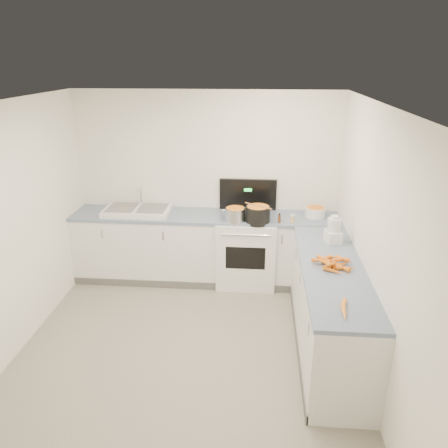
# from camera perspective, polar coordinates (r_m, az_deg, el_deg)

# --- Properties ---
(floor) EXTENTS (3.50, 4.00, 0.00)m
(floor) POSITION_cam_1_polar(r_m,az_deg,el_deg) (4.69, -4.99, -16.91)
(floor) COLOR gray
(floor) RESTS_ON ground
(ceiling) EXTENTS (3.50, 4.00, 0.00)m
(ceiling) POSITION_cam_1_polar(r_m,az_deg,el_deg) (3.72, -6.23, 15.11)
(ceiling) COLOR white
(ceiling) RESTS_ON ground
(wall_back) EXTENTS (3.50, 0.00, 2.50)m
(wall_back) POSITION_cam_1_polar(r_m,az_deg,el_deg) (5.91, -2.18, 5.01)
(wall_back) COLOR white
(wall_back) RESTS_ON ground
(wall_front) EXTENTS (3.50, 0.00, 2.50)m
(wall_front) POSITION_cam_1_polar(r_m,az_deg,el_deg) (2.41, -14.45, -22.18)
(wall_front) COLOR white
(wall_front) RESTS_ON ground
(wall_left) EXTENTS (0.00, 4.00, 2.50)m
(wall_left) POSITION_cam_1_polar(r_m,az_deg,el_deg) (4.68, -27.17, -1.77)
(wall_left) COLOR white
(wall_left) RESTS_ON ground
(wall_right) EXTENTS (0.00, 4.00, 2.50)m
(wall_right) POSITION_cam_1_polar(r_m,az_deg,el_deg) (4.12, 19.20, -3.46)
(wall_right) COLOR white
(wall_right) RESTS_ON ground
(counter_back) EXTENTS (3.50, 0.62, 0.94)m
(counter_back) POSITION_cam_1_polar(r_m,az_deg,el_deg) (5.90, -2.42, -3.09)
(counter_back) COLOR white
(counter_back) RESTS_ON ground
(counter_right) EXTENTS (0.62, 2.20, 0.94)m
(counter_right) POSITION_cam_1_polar(r_m,az_deg,el_deg) (4.68, 13.59, -10.61)
(counter_right) COLOR white
(counter_right) RESTS_ON ground
(stove) EXTENTS (0.76, 0.65, 1.36)m
(stove) POSITION_cam_1_polar(r_m,az_deg,el_deg) (5.84, 2.93, -3.30)
(stove) COLOR white
(stove) RESTS_ON ground
(sink) EXTENTS (0.86, 0.52, 0.31)m
(sink) POSITION_cam_1_polar(r_m,az_deg,el_deg) (5.89, -11.23, 1.78)
(sink) COLOR white
(sink) RESTS_ON counter_back
(steel_pot) EXTENTS (0.28, 0.28, 0.19)m
(steel_pot) POSITION_cam_1_polar(r_m,az_deg,el_deg) (5.48, 1.48, 1.15)
(steel_pot) COLOR silver
(steel_pot) RESTS_ON stove
(black_pot) EXTENTS (0.39, 0.39, 0.22)m
(black_pot) POSITION_cam_1_polar(r_m,az_deg,el_deg) (5.47, 4.44, 1.21)
(black_pot) COLOR black
(black_pot) RESTS_ON stove
(wooden_spoon) EXTENTS (0.34, 0.25, 0.02)m
(wooden_spoon) POSITION_cam_1_polar(r_m,az_deg,el_deg) (5.43, 4.48, 2.38)
(wooden_spoon) COLOR #AD7A47
(wooden_spoon) RESTS_ON black_pot
(mixing_bowl) EXTENTS (0.34, 0.34, 0.12)m
(mixing_bowl) POSITION_cam_1_polar(r_m,az_deg,el_deg) (5.76, 11.82, 1.55)
(mixing_bowl) COLOR white
(mixing_bowl) RESTS_ON counter_back
(extract_bottle) EXTENTS (0.04, 0.04, 0.10)m
(extract_bottle) POSITION_cam_1_polar(r_m,az_deg,el_deg) (5.47, 7.22, 0.65)
(extract_bottle) COLOR #593319
(extract_bottle) RESTS_ON counter_back
(spice_jar) EXTENTS (0.05, 0.05, 0.09)m
(spice_jar) POSITION_cam_1_polar(r_m,az_deg,el_deg) (5.50, 8.91, 0.62)
(spice_jar) COLOR #E5B266
(spice_jar) RESTS_ON counter_back
(food_processor) EXTENTS (0.19, 0.22, 0.31)m
(food_processor) POSITION_cam_1_polar(r_m,az_deg,el_deg) (4.97, 14.10, -0.89)
(food_processor) COLOR white
(food_processor) RESTS_ON counter_right
(carrot_pile) EXTENTS (0.42, 0.39, 0.08)m
(carrot_pile) POSITION_cam_1_polar(r_m,az_deg,el_deg) (4.45, 14.00, -4.95)
(carrot_pile) COLOR orange
(carrot_pile) RESTS_ON counter_right
(peeled_carrots) EXTENTS (0.09, 0.31, 0.04)m
(peeled_carrots) POSITION_cam_1_polar(r_m,az_deg,el_deg) (3.74, 15.43, -10.68)
(peeled_carrots) COLOR orange
(peeled_carrots) RESTS_ON counter_right
(peelings) EXTENTS (0.15, 0.22, 0.01)m
(peelings) POSITION_cam_1_polar(r_m,az_deg,el_deg) (5.94, -13.17, 2.19)
(peelings) COLOR tan
(peelings) RESTS_ON sink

